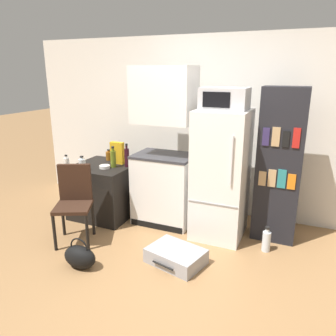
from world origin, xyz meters
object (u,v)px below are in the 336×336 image
object	(u,v)px
kitchen_hutch	(164,154)
water_bottle_front	(266,241)
side_table	(105,190)
bottle_wine_dark	(127,157)
bowl	(105,167)
chair	(74,197)
cereal_box	(117,153)
bottle_olive_oil	(113,158)
bottle_amber_beer	(109,156)
suitcase_large_flat	(176,256)
bottle_milk_white	(67,163)
microwave	(225,99)
refrigerator	(221,175)
bottle_clear_short	(82,165)
bookshelf	(279,166)
handbag	(80,257)

from	to	relation	value
kitchen_hutch	water_bottle_front	bearing A→B (deg)	-10.61
side_table	bottle_wine_dark	distance (m)	0.60
bowl	bottle_wine_dark	bearing A→B (deg)	38.11
side_table	chair	bearing A→B (deg)	-83.81
cereal_box	bottle_olive_oil	bearing A→B (deg)	-75.97
bottle_olive_oil	chair	bearing A→B (deg)	-98.21
bottle_amber_beer	suitcase_large_flat	distance (m)	1.90
bottle_milk_white	water_bottle_front	world-z (taller)	bottle_milk_white
microwave	bottle_milk_white	bearing A→B (deg)	-168.68
bottle_olive_oil	bowl	distance (m)	0.16
side_table	chair	xyz separation A→B (m)	(0.08, -0.74, 0.17)
refrigerator	bottle_clear_short	size ratio (longest dim) A/B	7.92
bottle_clear_short	bowl	xyz separation A→B (m)	(0.20, 0.21, -0.06)
bottle_olive_oil	bookshelf	bearing A→B (deg)	7.40
refrigerator	bottle_amber_beer	world-z (taller)	refrigerator
bottle_milk_white	handbag	size ratio (longest dim) A/B	0.51
bottle_olive_oil	water_bottle_front	world-z (taller)	bottle_olive_oil
bottle_milk_white	bottle_wine_dark	xyz separation A→B (m)	(0.68, 0.39, 0.05)
bookshelf	bottle_milk_white	distance (m)	2.66
refrigerator	water_bottle_front	bearing A→B (deg)	-18.13
water_bottle_front	suitcase_large_flat	bearing A→B (deg)	-143.31
bookshelf	bottle_olive_oil	world-z (taller)	bookshelf
side_table	bottle_clear_short	bearing A→B (deg)	-105.92
microwave	water_bottle_front	bearing A→B (deg)	-17.99
handbag	bookshelf	bearing A→B (deg)	40.00
bottle_wine_dark	refrigerator	bearing A→B (deg)	0.26
bookshelf	bottle_milk_white	xyz separation A→B (m)	(-2.59, -0.57, -0.10)
refrigerator	suitcase_large_flat	size ratio (longest dim) A/B	2.37
bottle_amber_beer	bottle_olive_oil	distance (m)	0.38
bottle_milk_white	water_bottle_front	distance (m)	2.66
bottle_olive_oil	suitcase_large_flat	distance (m)	1.59
microwave	handbag	world-z (taller)	microwave
microwave	suitcase_large_flat	world-z (taller)	microwave
bookshelf	bottle_milk_white	bearing A→B (deg)	-167.70
bottle_olive_oil	water_bottle_front	xyz separation A→B (m)	(2.04, -0.10, -0.72)
bookshelf	bowl	distance (m)	2.18
bookshelf	cereal_box	xyz separation A→B (m)	(-2.11, -0.09, -0.02)
bottle_clear_short	handbag	xyz separation A→B (m)	(0.60, -0.90, -0.68)
bottle_olive_oil	cereal_box	world-z (taller)	cereal_box
microwave	bottle_olive_oil	xyz separation A→B (m)	(-1.44, -0.10, -0.82)
refrigerator	bowl	bearing A→B (deg)	-172.90
bottle_milk_white	bottle_clear_short	distance (m)	0.25
bottle_milk_white	chair	size ratio (longest dim) A/B	0.20
bottle_wine_dark	cereal_box	distance (m)	0.22
kitchen_hutch	bottle_wine_dark	distance (m)	0.53
refrigerator	chair	size ratio (longest dim) A/B	1.69
cereal_box	refrigerator	bearing A→B (deg)	-2.97
bottle_olive_oil	cereal_box	distance (m)	0.18
bottle_olive_oil	bowl	bearing A→B (deg)	-130.69
kitchen_hutch	cereal_box	distance (m)	0.72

